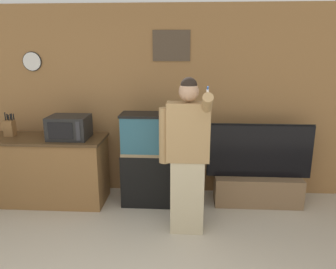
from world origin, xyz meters
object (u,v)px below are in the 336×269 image
Objects in this scene: microwave at (69,127)px; aquarium_on_stand at (153,160)px; tv_on_stand at (258,181)px; person_standing at (187,155)px; knife_block at (10,128)px; counter_island at (48,170)px.

microwave is 0.41× the size of aquarium_on_stand.
tv_on_stand is 1.34m from person_standing.
aquarium_on_stand reaches higher than microwave.
knife_block is at bearing 174.42° from microwave.
counter_island is 1.15× the size of tv_on_stand.
microwave is at bearing 157.77° from person_standing.
tv_on_stand is at bearing 3.04° from microwave.
tv_on_stand is (3.30, 0.05, -0.69)m from knife_block.
counter_island is at bearing 161.08° from person_standing.
knife_block is 1.95m from aquarium_on_stand.
tv_on_stand is (1.39, 0.08, -0.30)m from aquarium_on_stand.
person_standing is (1.86, -0.64, 0.46)m from counter_island.
microwave is 0.84m from knife_block.
counter_island is 3.15× the size of microwave.
aquarium_on_stand reaches higher than tv_on_stand.
tv_on_stand is at bearing 38.34° from person_standing.
knife_block is 3.37m from tv_on_stand.
microwave is 0.29× the size of person_standing.
person_standing reaches higher than counter_island.
person_standing is at bearing -18.92° from counter_island.
aquarium_on_stand is 1.42m from tv_on_stand.
tv_on_stand is (2.81, 0.11, -0.13)m from counter_island.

